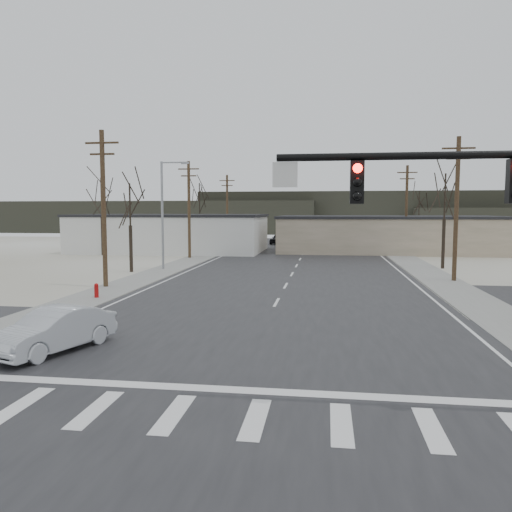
{
  "coord_description": "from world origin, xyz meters",
  "views": [
    {
      "loc": [
        2.6,
        -18.25,
        4.94
      ],
      "look_at": [
        -0.99,
        7.17,
        2.6
      ],
      "focal_mm": 35.0,
      "sensor_mm": 36.0,
      "label": 1
    }
  ],
  "objects_px": {
    "fire_hydrant": "(96,291)",
    "car_far_b": "(279,239)",
    "sedan_crossing": "(54,330)",
    "car_far_a": "(343,246)"
  },
  "relations": [
    {
      "from": "fire_hydrant",
      "to": "car_far_b",
      "type": "relative_size",
      "value": 0.19
    },
    {
      "from": "fire_hydrant",
      "to": "car_far_a",
      "type": "distance_m",
      "value": 35.88
    },
    {
      "from": "sedan_crossing",
      "to": "fire_hydrant",
      "type": "bearing_deg",
      "value": 127.09
    },
    {
      "from": "sedan_crossing",
      "to": "car_far_b",
      "type": "height_order",
      "value": "car_far_b"
    },
    {
      "from": "fire_hydrant",
      "to": "car_far_a",
      "type": "relative_size",
      "value": 0.16
    },
    {
      "from": "fire_hydrant",
      "to": "car_far_b",
      "type": "xyz_separation_m",
      "value": [
        5.91,
        46.84,
        0.37
      ]
    },
    {
      "from": "car_far_a",
      "to": "car_far_b",
      "type": "xyz_separation_m",
      "value": [
        -8.87,
        14.14,
        0.01
      ]
    },
    {
      "from": "fire_hydrant",
      "to": "car_far_a",
      "type": "bearing_deg",
      "value": 65.67
    },
    {
      "from": "fire_hydrant",
      "to": "car_far_b",
      "type": "distance_m",
      "value": 47.21
    },
    {
      "from": "fire_hydrant",
      "to": "car_far_b",
      "type": "bearing_deg",
      "value": 82.81
    }
  ]
}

